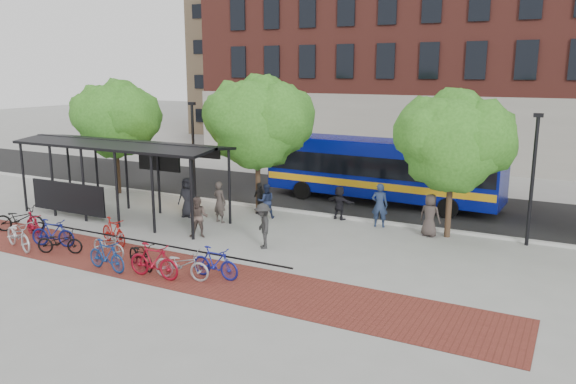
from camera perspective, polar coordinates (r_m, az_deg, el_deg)
The scene contains 33 objects.
ground at distance 22.97m, azimuth -0.80°, elevation -4.65°, with size 160.00×160.00×0.00m, color #9E9E99.
asphalt_street at distance 30.00m, azimuth 6.52°, elevation -0.67°, with size 160.00×8.00×0.01m, color black.
curb at distance 26.40m, azimuth 3.36°, elevation -2.28°, with size 160.00×0.25×0.12m, color #B7B7B2.
brick_strip at distance 20.14m, azimuth -12.78°, elevation -7.43°, with size 24.00×3.00×0.01m, color maroon.
bike_rack_rail at distance 21.60m, azimuth -13.87°, elevation -6.13°, with size 12.00×0.05×0.95m, color black.
bus_shelter at distance 26.75m, azimuth -16.85°, elevation 3.82°, with size 10.60×3.07×3.60m.
tree_a at distance 31.96m, azimuth -17.05°, elevation 7.35°, with size 4.90×4.00×6.18m.
tree_b at distance 26.42m, azimuth -2.91°, elevation 7.42°, with size 5.15×4.20×6.47m.
tree_c at distance 23.22m, azimuth 16.66°, elevation 5.25°, with size 4.66×3.80×5.92m.
lamp_post_left at distance 29.10m, azimuth -9.59°, elevation 4.32°, with size 0.35×0.20×5.12m.
lamp_post_right at distance 23.28m, azimuth 23.61°, elevation 1.49°, with size 0.35×0.20×5.12m.
bus at distance 28.91m, azimuth 9.42°, elevation 2.49°, with size 12.09×3.28×3.23m.
bike_0 at distance 26.22m, azimuth -25.61°, elevation -2.48°, with size 0.74×2.13×1.12m, color black.
bike_1 at distance 25.30m, azimuth -24.46°, elevation -3.04°, with size 0.46×1.62×0.98m, color maroon.
bike_2 at distance 23.71m, azimuth -25.70°, elevation -3.95°, with size 0.75×2.15×1.13m, color #B0B0B3.
bike_3 at distance 23.51m, azimuth -22.78°, elevation -3.85°, with size 0.51×1.82×1.09m, color navy.
bike_4 at distance 22.58m, azimuth -22.16°, elevation -4.70°, with size 0.60×1.72×0.90m, color black.
bike_5 at distance 22.99m, azimuth -17.31°, elevation -3.83°, with size 0.50×1.77×1.06m, color #9C130E.
bike_6 at distance 21.59m, azimuth -17.76°, elevation -5.13°, with size 0.60×1.71×0.90m, color gray.
bike_7 at distance 20.11m, azimuth -17.96°, elevation -6.15°, with size 0.51×1.79×1.08m, color navy.
bike_8 at distance 20.08m, azimuth -14.72°, elevation -6.21°, with size 0.61×1.76×0.92m, color black.
bike_9 at distance 18.98m, azimuth -13.49°, elevation -6.83°, with size 0.55×1.95×1.17m, color maroon.
bike_10 at distance 18.71m, azimuth -10.74°, elevation -7.24°, with size 0.68×1.94×1.02m, color #A0A0A2.
bike_11 at distance 18.62m, azimuth -7.41°, elevation -7.14°, with size 0.50×1.77×1.07m, color navy.
pedestrian_0 at distance 26.39m, azimuth -10.17°, elevation -0.53°, with size 0.90×0.59×1.85m, color black.
pedestrian_1 at distance 25.21m, azimuth -6.96°, elevation -1.00°, with size 0.68×0.45×1.87m, color #3C3530.
pedestrian_2 at distance 25.79m, azimuth -2.25°, elevation -0.92°, with size 0.78×0.61×1.61m, color #1B2441.
pedestrian_4 at distance 26.56m, azimuth -2.90°, elevation -0.63°, with size 0.89×0.37×1.52m, color black.
pedestrian_5 at distance 25.66m, azimuth 5.25°, elevation -1.10°, with size 1.43×0.46×1.55m, color black.
pedestrian_6 at distance 23.67m, azimuth 14.22°, elevation -2.29°, with size 0.87×0.56×1.77m, color #3E3532.
pedestrian_7 at distance 24.59m, azimuth 9.29°, elevation -1.33°, with size 0.71×0.46×1.94m, color #1F2C49.
pedestrian_8 at distance 23.08m, azimuth -9.08°, elevation -2.55°, with size 0.82×0.64×1.69m, color brown.
pedestrian_9 at distance 21.44m, azimuth -2.56°, elevation -3.47°, with size 1.13×0.65×1.75m, color #292929.
Camera 1 is at (10.52, -19.29, 6.70)m, focal length 35.00 mm.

